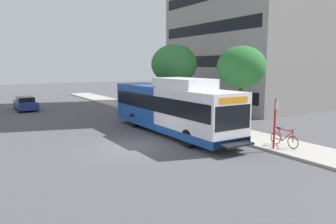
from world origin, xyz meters
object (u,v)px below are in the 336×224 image
object	(u,v)px
street_tree_mid_block	(174,64)
transit_bus	(171,108)
street_tree_near_stop	(241,67)
parked_car_far_lane	(26,103)
bus_stop_sign_pole	(275,120)
bicycle_parked	(284,139)

from	to	relation	value
street_tree_mid_block	transit_bus	bearing A→B (deg)	-124.19
street_tree_near_stop	parked_car_far_lane	size ratio (longest dim) A/B	1.23
street_tree_near_stop	transit_bus	bearing A→B (deg)	155.55
bus_stop_sign_pole	street_tree_near_stop	world-z (taller)	street_tree_near_stop
transit_bus	street_tree_near_stop	xyz separation A→B (m)	(4.22, -1.92, 2.61)
street_tree_mid_block	parked_car_far_lane	xyz separation A→B (m)	(-10.91, 10.51, -3.87)
transit_bus	street_tree_near_stop	distance (m)	5.32
transit_bus	parked_car_far_lane	world-z (taller)	transit_bus
transit_bus	street_tree_mid_block	distance (m)	8.39
street_tree_near_stop	parked_car_far_lane	world-z (taller)	street_tree_near_stop
street_tree_mid_block	parked_car_far_lane	bearing A→B (deg)	136.07
bicycle_parked	transit_bus	bearing A→B (deg)	114.94
bus_stop_sign_pole	street_tree_mid_block	size ratio (longest dim) A/B	0.42
bicycle_parked	street_tree_near_stop	world-z (taller)	street_tree_near_stop
bicycle_parked	parked_car_far_lane	distance (m)	25.35
street_tree_mid_block	parked_car_far_lane	distance (m)	15.63
bicycle_parked	parked_car_far_lane	bearing A→B (deg)	111.96
bus_stop_sign_pole	bicycle_parked	distance (m)	1.37
street_tree_mid_block	bus_stop_sign_pole	bearing A→B (deg)	-99.87
street_tree_near_stop	bus_stop_sign_pole	bearing A→B (deg)	-114.18
bus_stop_sign_pole	bicycle_parked	xyz separation A→B (m)	(0.83, 0.00, -1.09)
bicycle_parked	street_tree_near_stop	xyz separation A→B (m)	(1.21, 4.55, 3.75)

